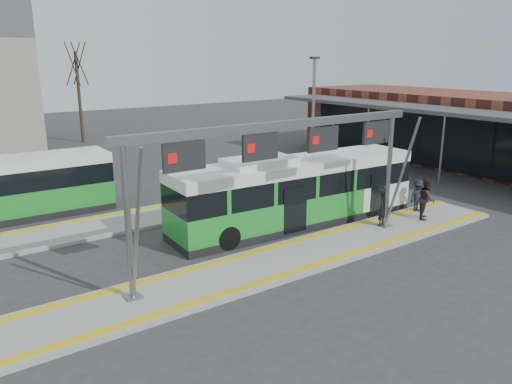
# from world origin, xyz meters

# --- Properties ---
(ground) EXTENTS (120.00, 120.00, 0.00)m
(ground) POSITION_xyz_m (0.00, 0.00, 0.00)
(ground) COLOR #2D2D30
(ground) RESTS_ON ground
(platform_main) EXTENTS (22.00, 3.00, 0.15)m
(platform_main) POSITION_xyz_m (0.00, 0.00, 0.07)
(platform_main) COLOR gray
(platform_main) RESTS_ON ground
(platform_second) EXTENTS (20.00, 3.00, 0.15)m
(platform_second) POSITION_xyz_m (-4.00, 8.00, 0.07)
(platform_second) COLOR gray
(platform_second) RESTS_ON ground
(tactile_main) EXTENTS (22.00, 2.65, 0.02)m
(tactile_main) POSITION_xyz_m (0.00, 0.00, 0.16)
(tactile_main) COLOR gold
(tactile_main) RESTS_ON platform_main
(tactile_second) EXTENTS (20.00, 0.35, 0.02)m
(tactile_second) POSITION_xyz_m (-4.00, 9.15, 0.16)
(tactile_second) COLOR gold
(tactile_second) RESTS_ON platform_second
(gantry) EXTENTS (13.00, 1.68, 5.20)m
(gantry) POSITION_xyz_m (-0.35, 0.25, 4.30)
(gantry) COLOR slate
(gantry) RESTS_ON platform_main
(station_building) EXTENTS (11.50, 32.00, 5.00)m
(station_building) POSITION_xyz_m (21.83, 4.00, 2.53)
(station_building) COLOR brown
(station_building) RESTS_ON ground
(hero_bus) EXTENTS (12.33, 3.21, 3.36)m
(hero_bus) POSITION_xyz_m (2.66, 3.24, 1.54)
(hero_bus) COLOR black
(hero_bus) RESTS_ON ground
(passenger_a) EXTENTS (0.75, 0.63, 1.73)m
(passenger_a) POSITION_xyz_m (5.45, 0.43, 1.02)
(passenger_a) COLOR black
(passenger_a) RESTS_ON platform_main
(passenger_b) EXTENTS (1.20, 1.14, 1.94)m
(passenger_b) POSITION_xyz_m (7.94, -0.05, 1.12)
(passenger_b) COLOR black
(passenger_b) RESTS_ON platform_main
(passenger_c) EXTENTS (1.02, 0.60, 1.56)m
(passenger_c) POSITION_xyz_m (8.60, 0.92, 0.93)
(passenger_c) COLOR black
(passenger_c) RESTS_ON platform_main
(tree_mid) EXTENTS (1.40, 1.40, 9.12)m
(tree_mid) POSITION_xyz_m (1.65, 32.24, 6.92)
(tree_mid) COLOR #382B21
(tree_mid) RESTS_ON ground
(lamp_east) EXTENTS (0.50, 0.25, 7.58)m
(lamp_east) POSITION_xyz_m (6.15, 6.09, 4.03)
(lamp_east) COLOR slate
(lamp_east) RESTS_ON ground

